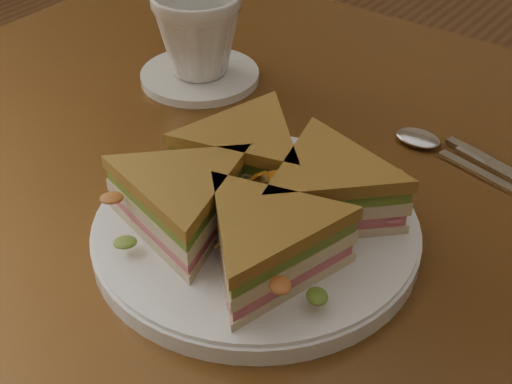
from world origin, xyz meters
TOP-DOWN VIEW (x-y plane):
  - table at (0.00, 0.00)m, footprint 1.20×0.80m
  - plate at (-0.06, -0.10)m, footprint 0.28×0.28m
  - sandwich_wedges at (-0.06, -0.10)m, footprint 0.29×0.29m
  - crisps_mound at (-0.06, -0.10)m, footprint 0.09×0.09m
  - spoon at (0.01, 0.12)m, footprint 0.18×0.06m
  - saucer at (-0.28, 0.10)m, footprint 0.14×0.14m
  - coffee_cup at (-0.28, 0.10)m, footprint 0.12×0.12m

SIDE VIEW (x-z plane):
  - table at x=0.00m, z-range 0.28..1.03m
  - spoon at x=0.01m, z-range 0.75..0.76m
  - saucer at x=-0.28m, z-range 0.75..0.76m
  - plate at x=-0.06m, z-range 0.75..0.77m
  - crisps_mound at x=-0.06m, z-range 0.77..0.82m
  - sandwich_wedges at x=-0.06m, z-range 0.77..0.82m
  - coffee_cup at x=-0.28m, z-range 0.76..0.86m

